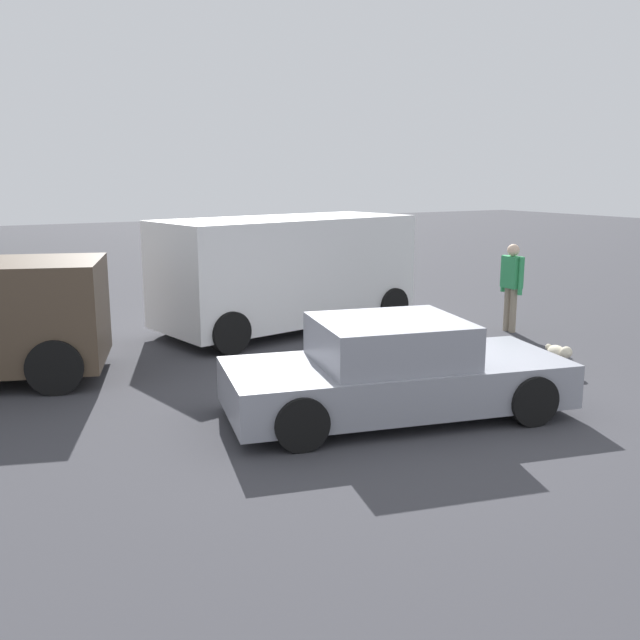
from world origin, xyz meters
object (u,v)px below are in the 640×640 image
van_white (287,270)px  sedan_foreground (394,372)px  pedestrian (512,280)px  dog (559,353)px

van_white → sedan_foreground: bearing=-112.6°
sedan_foreground → pedestrian: size_ratio=2.67×
van_white → pedestrian: van_white is taller
dog → sedan_foreground: bearing=-68.8°
sedan_foreground → van_white: bearing=90.9°
dog → pedestrian: bearing=164.8°
dog → pedestrian: size_ratio=0.36×
dog → van_white: van_white is taller
sedan_foreground → pedestrian: pedestrian is taller
pedestrian → sedan_foreground: bearing=-147.2°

